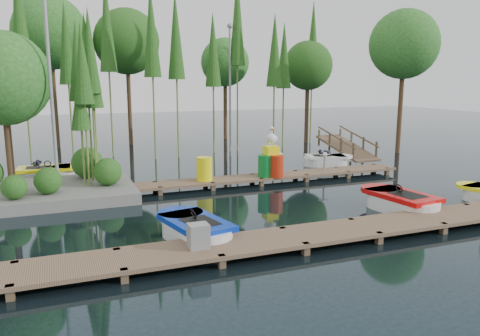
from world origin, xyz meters
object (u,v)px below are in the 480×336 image
object	(u,v)px
boat_yellow_far	(46,174)
utility_cabinet	(198,236)
island	(28,108)
yellow_barrel	(204,169)
drum_cluster	(272,161)
boat_blue	(195,231)
boat_red	(400,203)

from	to	relation	value
boat_yellow_far	utility_cabinet	size ratio (longest dim) A/B	4.73
island	yellow_barrel	xyz separation A→B (m)	(6.10, -0.79, -2.43)
drum_cluster	boat_blue	bearing A→B (deg)	-131.10
boat_blue	yellow_barrel	bearing A→B (deg)	58.26
utility_cabinet	drum_cluster	distance (m)	8.55
boat_red	utility_cabinet	distance (m)	7.36
yellow_barrel	drum_cluster	distance (m)	2.83
boat_yellow_far	yellow_barrel	size ratio (longest dim) A/B	2.98
boat_blue	yellow_barrel	size ratio (longest dim) A/B	3.27
utility_cabinet	yellow_barrel	xyz separation A→B (m)	(2.30, 7.00, 0.17)
yellow_barrel	drum_cluster	bearing A→B (deg)	-3.13
drum_cluster	utility_cabinet	bearing A→B (deg)	-126.79
island	utility_cabinet	size ratio (longest dim) A/B	11.70
boat_blue	drum_cluster	size ratio (longest dim) A/B	1.48
boat_red	utility_cabinet	size ratio (longest dim) A/B	5.23
boat_red	drum_cluster	size ratio (longest dim) A/B	1.49
boat_blue	drum_cluster	distance (m)	7.38
boat_red	utility_cabinet	bearing A→B (deg)	-175.12
drum_cluster	boat_red	bearing A→B (deg)	-68.57
island	boat_blue	bearing A→B (deg)	-57.79
yellow_barrel	drum_cluster	world-z (taller)	drum_cluster
boat_blue	boat_yellow_far	world-z (taller)	boat_yellow_far
island	boat_yellow_far	xyz separation A→B (m)	(0.32, 3.01, -2.90)
island	boat_blue	distance (m)	8.20
island	utility_cabinet	bearing A→B (deg)	-64.01
boat_blue	yellow_barrel	distance (m)	6.06
island	boat_red	distance (m)	12.94
boat_blue	yellow_barrel	xyz separation A→B (m)	(2.01, 5.69, 0.49)
utility_cabinet	yellow_barrel	size ratio (longest dim) A/B	0.63
yellow_barrel	drum_cluster	size ratio (longest dim) A/B	0.45
utility_cabinet	drum_cluster	world-z (taller)	drum_cluster
boat_yellow_far	drum_cluster	bearing A→B (deg)	-2.21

